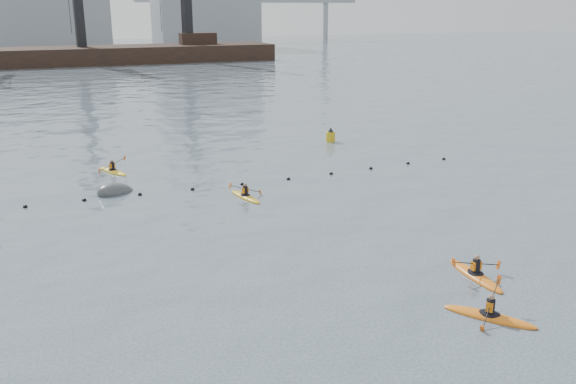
% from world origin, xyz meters
% --- Properties ---
extents(float_line, '(33.24, 0.73, 0.24)m').
position_xyz_m(float_line, '(-0.50, 22.53, 0.03)').
color(float_line, black).
rests_on(float_line, ground).
extents(barge_pier, '(72.00, 19.30, 29.50)m').
position_xyz_m(barge_pier, '(-0.22, 110.00, 1.89)').
color(barge_pier, black).
rests_on(barge_pier, ground).
extents(skyline, '(141.00, 28.00, 22.00)m').
position_xyz_m(skyline, '(2.23, 150.27, 9.25)').
color(skyline, gray).
rests_on(skyline, ground).
extents(kayaker_0, '(2.40, 2.93, 1.30)m').
position_xyz_m(kayaker_0, '(3.48, 3.52, 0.10)').
color(kayaker_0, orange).
rests_on(kayaker_0, ground).
extents(kayaker_3, '(2.04, 3.03, 1.11)m').
position_xyz_m(kayaker_3, '(0.34, 19.80, 0.09)').
color(kayaker_3, gold).
rests_on(kayaker_3, ground).
extents(kayaker_4, '(2.24, 3.35, 1.08)m').
position_xyz_m(kayaker_4, '(5.24, 6.38, 0.10)').
color(kayaker_4, orange).
rests_on(kayaker_4, ground).
extents(kayaker_5, '(1.90, 2.95, 1.04)m').
position_xyz_m(kayaker_5, '(-5.72, 28.36, 0.09)').
color(kayaker_5, yellow).
rests_on(kayaker_5, ground).
extents(mooring_buoy, '(2.80, 2.22, 1.59)m').
position_xyz_m(mooring_buoy, '(-6.19, 23.62, 0.00)').
color(mooring_buoy, '#414447').
rests_on(mooring_buoy, ground).
extents(nav_buoy, '(0.71, 0.71, 1.30)m').
position_xyz_m(nav_buoy, '(11.40, 31.11, 0.39)').
color(nav_buoy, gold).
rests_on(nav_buoy, ground).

